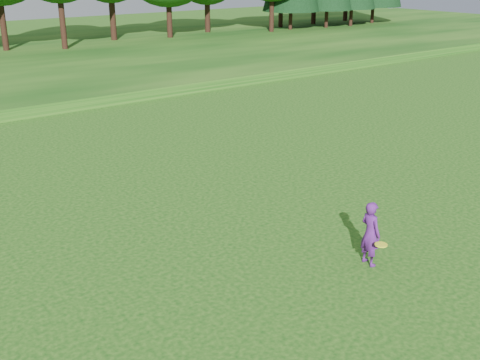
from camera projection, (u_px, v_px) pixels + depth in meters
ground at (285, 276)px, 14.54m from camera, size 140.00×140.00×0.00m
walking_path at (15, 115)px, 29.45m from camera, size 130.00×1.60×0.04m
woman at (370, 234)px, 14.84m from camera, size 0.53×0.95×1.67m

